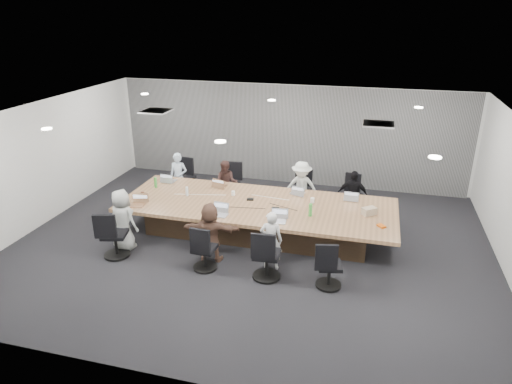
% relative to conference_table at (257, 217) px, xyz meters
% --- Properties ---
extents(floor, '(10.00, 8.00, 0.00)m').
position_rel_conference_table_xyz_m(floor, '(0.00, -0.50, -0.40)').
color(floor, black).
rests_on(floor, ground).
extents(ceiling, '(10.00, 8.00, 0.00)m').
position_rel_conference_table_xyz_m(ceiling, '(0.00, -0.50, 2.40)').
color(ceiling, white).
rests_on(ceiling, wall_back).
extents(wall_back, '(10.00, 0.00, 2.80)m').
position_rel_conference_table_xyz_m(wall_back, '(0.00, 3.50, 1.00)').
color(wall_back, silver).
rests_on(wall_back, ground).
extents(wall_front, '(10.00, 0.00, 2.80)m').
position_rel_conference_table_xyz_m(wall_front, '(0.00, -4.50, 1.00)').
color(wall_front, silver).
rests_on(wall_front, ground).
extents(wall_left, '(0.00, 8.00, 2.80)m').
position_rel_conference_table_xyz_m(wall_left, '(-5.00, -0.50, 1.00)').
color(wall_left, silver).
rests_on(wall_left, ground).
extents(curtain, '(9.80, 0.04, 2.80)m').
position_rel_conference_table_xyz_m(curtain, '(0.00, 3.42, 1.00)').
color(curtain, slate).
rests_on(curtain, ground).
extents(conference_table, '(6.00, 2.20, 0.74)m').
position_rel_conference_table_xyz_m(conference_table, '(0.00, 0.00, 0.00)').
color(conference_table, '#38281A').
rests_on(conference_table, ground).
extents(chair_0, '(0.61, 0.61, 0.82)m').
position_rel_conference_table_xyz_m(chair_0, '(-2.47, 1.70, 0.01)').
color(chair_0, black).
rests_on(chair_0, ground).
extents(chair_1, '(0.61, 0.61, 0.79)m').
position_rel_conference_table_xyz_m(chair_1, '(-1.16, 1.70, -0.00)').
color(chair_1, black).
rests_on(chair_1, ground).
extents(chair_2, '(0.63, 0.63, 0.82)m').
position_rel_conference_table_xyz_m(chair_2, '(0.76, 1.70, 0.01)').
color(chair_2, black).
rests_on(chair_2, ground).
extents(chair_3, '(0.56, 0.56, 0.73)m').
position_rel_conference_table_xyz_m(chair_3, '(1.98, 1.70, -0.04)').
color(chair_3, black).
rests_on(chair_3, ground).
extents(chair_4, '(0.67, 0.67, 0.82)m').
position_rel_conference_table_xyz_m(chair_4, '(-2.53, -1.70, 0.01)').
color(chair_4, black).
rests_on(chair_4, ground).
extents(chair_5, '(0.51, 0.51, 0.73)m').
position_rel_conference_table_xyz_m(chair_5, '(-0.60, -1.70, -0.04)').
color(chair_5, black).
rests_on(chair_5, ground).
extents(chair_6, '(0.59, 0.59, 0.83)m').
position_rel_conference_table_xyz_m(chair_6, '(0.63, -1.70, 0.01)').
color(chair_6, black).
rests_on(chair_6, ground).
extents(chair_7, '(0.59, 0.59, 0.73)m').
position_rel_conference_table_xyz_m(chair_7, '(1.79, -1.70, -0.04)').
color(chair_7, black).
rests_on(chair_7, ground).
extents(person_0, '(0.48, 0.33, 1.29)m').
position_rel_conference_table_xyz_m(person_0, '(-2.47, 1.35, 0.24)').
color(person_0, silver).
rests_on(person_0, ground).
extents(laptop_0, '(0.34, 0.24, 0.02)m').
position_rel_conference_table_xyz_m(laptop_0, '(-2.47, 0.80, 0.35)').
color(laptop_0, '#B2B2B7').
rests_on(laptop_0, conference_table).
extents(person_1, '(0.65, 0.54, 1.19)m').
position_rel_conference_table_xyz_m(person_1, '(-1.16, 1.35, 0.20)').
color(person_1, '#3C2521').
rests_on(person_1, ground).
extents(laptop_1, '(0.39, 0.31, 0.02)m').
position_rel_conference_table_xyz_m(laptop_1, '(-1.16, 0.80, 0.35)').
color(laptop_1, '#8C6647').
rests_on(laptop_1, conference_table).
extents(person_2, '(0.86, 0.50, 1.33)m').
position_rel_conference_table_xyz_m(person_2, '(0.76, 1.35, 0.27)').
color(person_2, silver).
rests_on(person_2, ground).
extents(laptop_2, '(0.35, 0.27, 0.02)m').
position_rel_conference_table_xyz_m(laptop_2, '(0.76, 0.80, 0.35)').
color(laptop_2, '#B2B2B7').
rests_on(laptop_2, conference_table).
extents(person_3, '(0.72, 0.31, 1.22)m').
position_rel_conference_table_xyz_m(person_3, '(1.98, 1.35, 0.21)').
color(person_3, black).
rests_on(person_3, ground).
extents(laptop_3, '(0.33, 0.23, 0.02)m').
position_rel_conference_table_xyz_m(laptop_3, '(1.98, 0.80, 0.35)').
color(laptop_3, '#B2B2B7').
rests_on(laptop_3, conference_table).
extents(person_4, '(0.72, 0.55, 1.31)m').
position_rel_conference_table_xyz_m(person_4, '(-2.53, -1.35, 0.26)').
color(person_4, '#A2A6A2').
rests_on(person_4, ground).
extents(laptop_4, '(0.40, 0.33, 0.02)m').
position_rel_conference_table_xyz_m(laptop_4, '(-2.53, -0.80, 0.35)').
color(laptop_4, '#8C6647').
rests_on(laptop_4, conference_table).
extents(person_5, '(1.18, 0.52, 1.23)m').
position_rel_conference_table_xyz_m(person_5, '(-0.60, -1.35, 0.21)').
color(person_5, brown).
rests_on(person_5, ground).
extents(laptop_5, '(0.36, 0.26, 0.02)m').
position_rel_conference_table_xyz_m(laptop_5, '(-0.60, -0.80, 0.35)').
color(laptop_5, '#B2B2B7').
rests_on(laptop_5, conference_table).
extents(person_6, '(0.47, 0.33, 1.20)m').
position_rel_conference_table_xyz_m(person_6, '(0.63, -1.35, 0.20)').
color(person_6, silver).
rests_on(person_6, ground).
extents(laptop_6, '(0.36, 0.26, 0.02)m').
position_rel_conference_table_xyz_m(laptop_6, '(0.63, -0.80, 0.35)').
color(laptop_6, '#B2B2B7').
rests_on(laptop_6, conference_table).
extents(bottle_green_left, '(0.09, 0.09, 0.25)m').
position_rel_conference_table_xyz_m(bottle_green_left, '(-2.59, 0.32, 0.46)').
color(bottle_green_left, green).
rests_on(bottle_green_left, conference_table).
extents(bottle_green_right, '(0.08, 0.08, 0.27)m').
position_rel_conference_table_xyz_m(bottle_green_right, '(1.22, -0.35, 0.47)').
color(bottle_green_right, green).
rests_on(bottle_green_right, conference_table).
extents(bottle_clear, '(0.07, 0.07, 0.21)m').
position_rel_conference_table_xyz_m(bottle_clear, '(-1.66, 0.03, 0.45)').
color(bottle_clear, silver).
rests_on(bottle_clear, conference_table).
extents(cup_white_far, '(0.09, 0.09, 0.10)m').
position_rel_conference_table_xyz_m(cup_white_far, '(-0.65, 0.32, 0.39)').
color(cup_white_far, white).
rests_on(cup_white_far, conference_table).
extents(cup_white_near, '(0.10, 0.10, 0.11)m').
position_rel_conference_table_xyz_m(cup_white_near, '(1.16, 0.36, 0.39)').
color(cup_white_near, white).
rests_on(cup_white_near, conference_table).
extents(mug_brown, '(0.09, 0.09, 0.10)m').
position_rel_conference_table_xyz_m(mug_brown, '(-2.65, -0.22, 0.39)').
color(mug_brown, brown).
rests_on(mug_brown, conference_table).
extents(mic_left, '(0.18, 0.14, 0.03)m').
position_rel_conference_table_xyz_m(mic_left, '(-0.83, -0.26, 0.35)').
color(mic_left, black).
rests_on(mic_left, conference_table).
extents(mic_right, '(0.17, 0.13, 0.03)m').
position_rel_conference_table_xyz_m(mic_right, '(-0.20, 0.15, 0.35)').
color(mic_right, black).
rests_on(mic_right, conference_table).
extents(stapler, '(0.17, 0.07, 0.06)m').
position_rel_conference_table_xyz_m(stapler, '(0.47, -0.23, 0.37)').
color(stapler, black).
rests_on(stapler, conference_table).
extents(canvas_bag, '(0.33, 0.31, 0.15)m').
position_rel_conference_table_xyz_m(canvas_bag, '(2.39, 0.04, 0.42)').
color(canvas_bag, tan).
rests_on(canvas_bag, conference_table).
extents(snack_packet, '(0.19, 0.19, 0.04)m').
position_rel_conference_table_xyz_m(snack_packet, '(2.65, -0.49, 0.36)').
color(snack_packet, '#C34D0A').
rests_on(snack_packet, conference_table).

